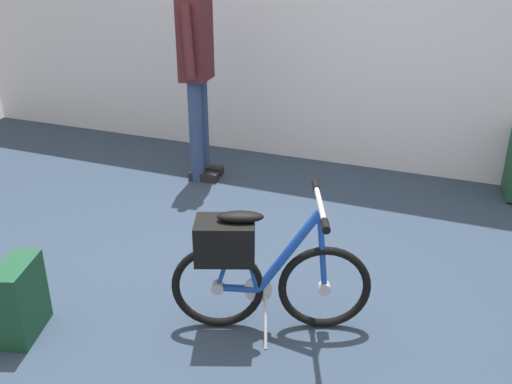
% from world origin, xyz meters
% --- Properties ---
extents(ground_plane, '(7.96, 7.96, 0.00)m').
position_xyz_m(ground_plane, '(0.00, 0.00, 0.00)').
color(ground_plane, '#2D3D51').
extents(back_wall, '(7.96, 0.10, 2.68)m').
position_xyz_m(back_wall, '(0.00, 2.43, 1.34)').
color(back_wall, silver).
rests_on(back_wall, ground_plane).
extents(folding_bike_foreground, '(0.92, 0.56, 0.70)m').
position_xyz_m(folding_bike_foreground, '(0.33, -0.14, 0.35)').
color(folding_bike_foreground, black).
rests_on(folding_bike_foreground, ground_plane).
extents(visitor_near_wall, '(0.32, 0.53, 1.72)m').
position_xyz_m(visitor_near_wall, '(-0.91, 1.58, 0.99)').
color(visitor_near_wall, navy).
rests_on(visitor_near_wall, ground_plane).
extents(backpack_on_floor, '(0.25, 0.33, 0.39)m').
position_xyz_m(backpack_on_floor, '(-0.70, -0.63, 0.19)').
color(backpack_on_floor, '#19472D').
rests_on(backpack_on_floor, ground_plane).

